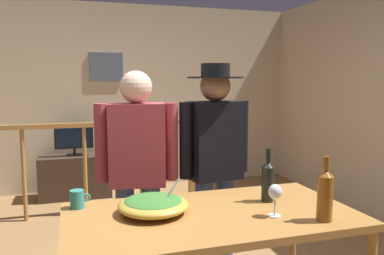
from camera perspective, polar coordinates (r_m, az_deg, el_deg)
back_wall at (r=5.56m, az=-11.26°, el=4.35°), size 5.22×0.10×2.55m
side_wall_right at (r=4.66m, az=26.03°, el=3.26°), size 0.10×4.58×2.55m
framed_picture at (r=5.49m, az=-12.41°, el=8.67°), size 0.45×0.03×0.38m
stair_railing at (r=4.52m, az=-12.93°, el=-3.75°), size 3.26×0.10×1.10m
tv_console at (r=5.33m, az=-16.68°, el=-6.83°), size 0.90×0.40×0.55m
flat_screen_tv at (r=5.20m, az=-16.87°, el=-1.49°), size 0.48×0.12×0.39m
serving_table at (r=2.19m, az=2.85°, el=-14.15°), size 1.57×0.82×0.81m
salad_bowl at (r=2.16m, az=-5.67°, el=-11.09°), size 0.38×0.38×0.20m
wine_glass at (r=2.12m, az=12.05°, el=-9.40°), size 0.07×0.07×0.17m
wine_bottle_amber at (r=2.12m, az=18.87°, el=-9.20°), size 0.08×0.08×0.34m
wine_bottle_dark at (r=2.37m, az=11.01°, el=-7.60°), size 0.07×0.07×0.32m
mug_teal at (r=2.32m, az=-16.39°, el=-10.01°), size 0.11×0.08×0.10m
person_standing_left at (r=2.73m, az=-8.00°, el=-5.59°), size 0.56×0.28×1.59m
person_standing_right at (r=2.87m, az=3.34°, el=-4.08°), size 0.56×0.41×1.64m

